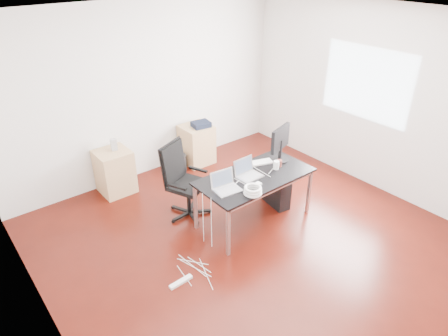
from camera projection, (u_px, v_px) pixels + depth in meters
room_shell at (256, 144)px, 4.69m from camera, size 5.00×5.00×5.00m
desk at (255, 179)px, 5.40m from camera, size 1.60×0.80×0.73m
office_chair at (182, 177)px, 5.58m from camera, size 0.63×0.64×1.08m
filing_cabinet_left at (115, 172)px, 6.24m from camera, size 0.50×0.50×0.70m
filing_cabinet_right at (197, 144)px, 7.09m from camera, size 0.50×0.50×0.70m
pc_tower at (277, 192)px, 5.97m from camera, size 0.26×0.47×0.44m
wastebasket at (180, 162)px, 6.95m from camera, size 0.28×0.28×0.28m
power_strip at (181, 282)px, 4.64m from camera, size 0.30×0.07×0.04m
laptop_left at (226, 185)px, 5.04m from camera, size 0.36×0.29×0.23m
laptop_right at (248, 172)px, 5.34m from camera, size 0.34×0.27×0.23m
monitor at (280, 142)px, 5.64m from camera, size 0.45×0.26×0.51m
keyboard at (257, 163)px, 5.66m from camera, size 0.46×0.28×0.02m
cup_white at (276, 165)px, 5.51m from camera, size 0.09×0.09×0.12m
cup_brown at (279, 163)px, 5.57m from camera, size 0.10×0.10×0.10m
cable_coil at (253, 190)px, 4.95m from camera, size 0.24×0.24×0.11m
power_adapter at (258, 184)px, 5.16m from camera, size 0.08×0.08×0.03m
speaker at (114, 145)px, 6.07m from camera, size 0.11×0.10×0.18m
navy_garment at (201, 124)px, 6.88m from camera, size 0.33×0.28×0.09m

